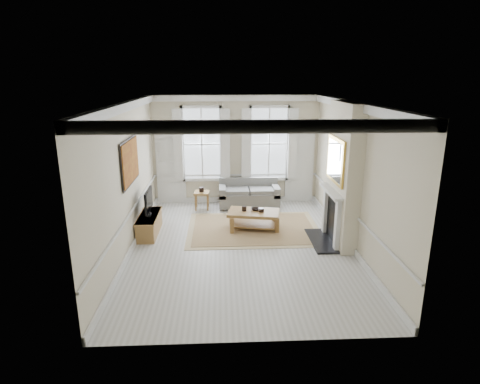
{
  "coord_description": "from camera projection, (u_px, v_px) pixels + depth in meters",
  "views": [
    {
      "loc": [
        -0.46,
        -8.88,
        3.96
      ],
      "look_at": [
        -0.01,
        0.4,
        1.25
      ],
      "focal_mm": 30.0,
      "sensor_mm": 36.0,
      "label": 1
    }
  ],
  "objects": [
    {
      "name": "door_right",
      "position": [
        299.0,
        167.0,
        12.83
      ],
      "size": [
        0.9,
        0.08,
        2.3
      ],
      "primitive_type": "cube",
      "color": "silver",
      "rests_on": "floor"
    },
    {
      "name": "hearth",
      "position": [
        321.0,
        241.0,
        9.92
      ],
      "size": [
        0.55,
        1.5,
        0.05
      ],
      "primitive_type": "cube",
      "color": "black",
      "rests_on": "floor"
    },
    {
      "name": "tv_stand",
      "position": [
        149.0,
        224.0,
        10.37
      ],
      "size": [
        0.45,
        1.41,
        0.51
      ],
      "primitive_type": "cube",
      "color": "brown",
      "rests_on": "floor"
    },
    {
      "name": "left_wall",
      "position": [
        127.0,
        179.0,
        9.05
      ],
      "size": [
        0.0,
        7.2,
        7.2
      ],
      "primitive_type": "plane",
      "rotation": [
        1.57,
        0.0,
        1.57
      ],
      "color": "beige",
      "rests_on": "floor"
    },
    {
      "name": "chimney_breast",
      "position": [
        343.0,
        175.0,
        9.47
      ],
      "size": [
        0.35,
        1.7,
        3.38
      ],
      "primitive_type": "cube",
      "color": "beige",
      "rests_on": "floor"
    },
    {
      "name": "ceiling",
      "position": [
        241.0,
        102.0,
        8.69
      ],
      "size": [
        7.2,
        7.2,
        0.0
      ],
      "primitive_type": "plane",
      "rotation": [
        3.14,
        0.0,
        0.0
      ],
      "color": "white",
      "rests_on": "back_wall"
    },
    {
      "name": "bowl",
      "position": [
        255.0,
        209.0,
        10.69
      ],
      "size": [
        0.25,
        0.25,
        0.06
      ],
      "primitive_type": "imported",
      "rotation": [
        0.0,
        0.0,
        -0.06
      ],
      "color": "black",
      "rests_on": "coffee_table"
    },
    {
      "name": "right_wall",
      "position": [
        353.0,
        177.0,
        9.29
      ],
      "size": [
        0.0,
        7.2,
        7.2
      ],
      "primitive_type": "plane",
      "rotation": [
        1.57,
        0.0,
        -1.57
      ],
      "color": "beige",
      "rests_on": "floor"
    },
    {
      "name": "side_table",
      "position": [
        202.0,
        195.0,
        12.27
      ],
      "size": [
        0.48,
        0.48,
        0.54
      ],
      "rotation": [
        0.0,
        0.0,
        -0.08
      ],
      "color": "brown",
      "rests_on": "floor"
    },
    {
      "name": "mirror",
      "position": [
        335.0,
        160.0,
        9.37
      ],
      "size": [
        0.06,
        1.26,
        1.06
      ],
      "primitive_type": "cube",
      "color": "gold",
      "rests_on": "chimney_breast"
    },
    {
      "name": "rug",
      "position": [
        254.0,
        229.0,
        10.74
      ],
      "size": [
        3.5,
        2.6,
        0.02
      ],
      "primitive_type": "cube",
      "color": "#9A7E4F",
      "rests_on": "floor"
    },
    {
      "name": "tv",
      "position": [
        149.0,
        201.0,
        10.19
      ],
      "size": [
        0.08,
        0.9,
        0.68
      ],
      "color": "black",
      "rests_on": "tv_stand"
    },
    {
      "name": "door_left",
      "position": [
        171.0,
        168.0,
        12.64
      ],
      "size": [
        0.9,
        0.08,
        2.3
      ],
      "primitive_type": "cube",
      "color": "silver",
      "rests_on": "floor"
    },
    {
      "name": "window_right",
      "position": [
        269.0,
        144.0,
        12.57
      ],
      "size": [
        1.26,
        0.2,
        2.2
      ],
      "primitive_type": null,
      "color": "#B2BCC6",
      "rests_on": "back_wall"
    },
    {
      "name": "coffee_table",
      "position": [
        254.0,
        214.0,
        10.63
      ],
      "size": [
        1.46,
        1.01,
        0.5
      ],
      "rotation": [
        0.0,
        0.0,
        -0.19
      ],
      "color": "brown",
      "rests_on": "rug"
    },
    {
      "name": "sofa",
      "position": [
        249.0,
        195.0,
        12.54
      ],
      "size": [
        1.85,
        0.9,
        0.86
      ],
      "color": "slate",
      "rests_on": "floor"
    },
    {
      "name": "ceramic_pot_b",
      "position": [
        261.0,
        210.0,
        10.55
      ],
      "size": [
        0.14,
        0.14,
        0.1
      ],
      "primitive_type": "cylinder",
      "color": "black",
      "rests_on": "coffee_table"
    },
    {
      "name": "fireplace",
      "position": [
        331.0,
        214.0,
        9.73
      ],
      "size": [
        0.21,
        1.45,
        1.33
      ],
      "color": "silver",
      "rests_on": "floor"
    },
    {
      "name": "floor",
      "position": [
        241.0,
        246.0,
        9.64
      ],
      "size": [
        7.2,
        7.2,
        0.0
      ],
      "primitive_type": "plane",
      "color": "#B7B5AD",
      "rests_on": "ground"
    },
    {
      "name": "painting",
      "position": [
        130.0,
        161.0,
        9.24
      ],
      "size": [
        0.05,
        1.66,
        1.06
      ],
      "primitive_type": "cube",
      "color": "#B1711E",
      "rests_on": "left_wall"
    },
    {
      "name": "back_wall",
      "position": [
        236.0,
        150.0,
        12.62
      ],
      "size": [
        5.2,
        0.0,
        5.2
      ],
      "primitive_type": "plane",
      "rotation": [
        1.57,
        0.0,
        0.0
      ],
      "color": "beige",
      "rests_on": "floor"
    },
    {
      "name": "window_left",
      "position": [
        202.0,
        144.0,
        12.47
      ],
      "size": [
        1.26,
        0.2,
        2.2
      ],
      "primitive_type": null,
      "color": "#B2BCC6",
      "rests_on": "back_wall"
    },
    {
      "name": "ceramic_pot_a",
      "position": [
        244.0,
        209.0,
        10.62
      ],
      "size": [
        0.13,
        0.13,
        0.13
      ],
      "primitive_type": "cylinder",
      "color": "black",
      "rests_on": "coffee_table"
    }
  ]
}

